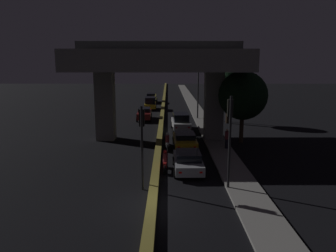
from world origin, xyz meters
TOP-DOWN VIEW (x-y plane):
  - ground_plane at (0.00, 0.00)m, footprint 200.00×200.00m
  - median_divider at (0.00, 35.00)m, footprint 0.51×126.00m
  - sidewalk_right at (5.13, 28.00)m, footprint 2.02×126.00m
  - elevated_overpass at (0.00, 14.81)m, footprint 15.11×11.39m
  - traffic_light_left_of_median at (-0.66, 2.26)m, footprint 0.30×0.49m
  - traffic_light_right_of_median at (4.23, 2.25)m, footprint 0.30×0.49m
  - street_lamp at (4.33, 26.04)m, footprint 2.13×0.32m
  - car_silver_lead at (2.12, 5.41)m, footprint 2.01×4.35m
  - car_taxi_yellow_second at (2.22, 11.52)m, footprint 2.07×4.56m
  - car_white_third at (2.16, 18.92)m, footprint 2.10×4.60m
  - car_dark_red_lead_oncoming at (-2.22, 25.60)m, footprint 1.91×4.76m
  - car_taxi_yellow_second_oncoming at (-1.96, 35.11)m, footprint 1.97×4.05m
  - car_dark_blue_third_oncoming at (-2.19, 43.94)m, footprint 1.99×4.82m
  - motorcycle_red_filtering_near at (0.61, 5.41)m, footprint 0.34×1.95m
  - motorcycle_white_filtering_mid at (0.74, 10.78)m, footprint 0.34×1.91m
  - pedestrian_on_sidewalk at (5.68, 10.84)m, footprint 0.36×0.36m
  - roadside_tree_kerbside_near at (7.45, 13.49)m, footprint 4.35×4.35m
  - roadside_tree_kerbside_mid at (7.93, 23.17)m, footprint 3.02×3.02m

SIDE VIEW (x-z plane):
  - ground_plane at x=0.00m, z-range 0.00..0.00m
  - sidewalk_right at x=5.13m, z-range 0.00..0.15m
  - median_divider at x=0.00m, z-range 0.00..0.37m
  - motorcycle_red_filtering_near at x=0.61m, z-range -0.11..1.36m
  - motorcycle_white_filtering_mid at x=0.74m, z-range -0.12..1.39m
  - car_silver_lead at x=2.12m, z-range 0.02..1.41m
  - car_taxi_yellow_second at x=2.22m, z-range 0.05..1.39m
  - car_dark_red_lead_oncoming at x=-2.22m, z-range 0.04..1.55m
  - car_dark_blue_third_oncoming at x=-2.19m, z-range 0.04..1.78m
  - car_white_third at x=2.16m, z-range 0.03..1.87m
  - pedestrian_on_sidewalk at x=5.68m, z-range 0.15..1.79m
  - car_taxi_yellow_second_oncoming at x=-1.96m, z-range 0.04..1.98m
  - traffic_light_left_of_median at x=-0.66m, z-range 0.88..5.70m
  - traffic_light_right_of_median at x=4.23m, z-range 0.96..6.33m
  - roadside_tree_kerbside_near at x=7.45m, z-range 1.04..7.50m
  - roadside_tree_kerbside_mid at x=7.93m, z-range 1.64..8.08m
  - street_lamp at x=4.33m, z-range 0.72..9.13m
  - elevated_overpass at x=0.00m, z-range 2.35..11.41m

